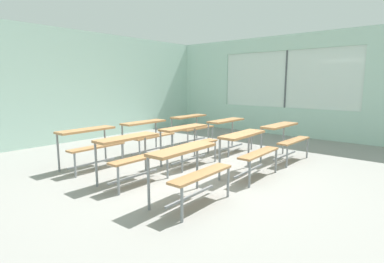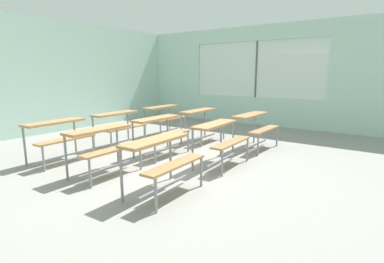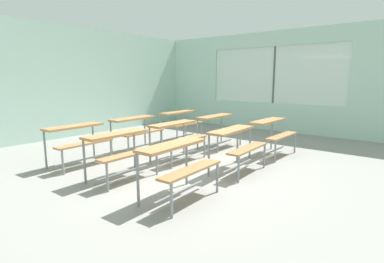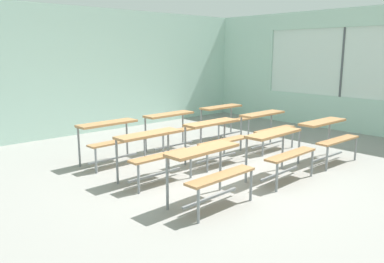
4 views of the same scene
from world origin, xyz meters
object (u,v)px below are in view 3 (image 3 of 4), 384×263
(desk_bench_r1c0, at_px, (121,145))
(desk_bench_r2c2, at_px, (181,119))
(desk_bench_r0c0, at_px, (178,158))
(desk_bench_r0c1, at_px, (237,140))
(desk_bench_r2c0, at_px, (78,135))
(desk_bench_r0c2, at_px, (273,129))
(desk_bench_r1c1, at_px, (177,132))
(desk_bench_r2c1, at_px, (136,126))
(desk_bench_r1c2, at_px, (219,123))

(desk_bench_r1c0, relative_size, desk_bench_r2c2, 1.01)
(desk_bench_r0c0, xyz_separation_m, desk_bench_r1c0, (0.04, 1.26, 0.00))
(desk_bench_r0c1, relative_size, desk_bench_r1c0, 1.01)
(desk_bench_r2c0, bearing_deg, desk_bench_r0c2, -42.42)
(desk_bench_r0c1, height_order, desk_bench_r1c1, same)
(desk_bench_r2c1, bearing_deg, desk_bench_r0c2, -60.47)
(desk_bench_r0c2, bearing_deg, desk_bench_r0c0, -178.87)
(desk_bench_r0c0, xyz_separation_m, desk_bench_r2c0, (0.04, 2.50, 0.00))
(desk_bench_r0c2, height_order, desk_bench_r1c1, same)
(desk_bench_r0c0, distance_m, desk_bench_r1c2, 3.21)
(desk_bench_r0c0, height_order, desk_bench_r1c1, same)
(desk_bench_r0c1, relative_size, desk_bench_r1c1, 1.02)
(desk_bench_r0c0, xyz_separation_m, desk_bench_r1c2, (2.94, 1.30, 0.00))
(desk_bench_r2c0, relative_size, desk_bench_r2c2, 1.02)
(desk_bench_r2c0, distance_m, desk_bench_r2c1, 1.43)
(desk_bench_r0c1, bearing_deg, desk_bench_r2c1, 89.29)
(desk_bench_r1c1, height_order, desk_bench_r2c1, same)
(desk_bench_r1c1, relative_size, desk_bench_r2c0, 0.98)
(desk_bench_r1c2, relative_size, desk_bench_r2c0, 0.98)
(desk_bench_r1c0, height_order, desk_bench_r2c0, same)
(desk_bench_r0c2, distance_m, desk_bench_r2c1, 2.96)
(desk_bench_r0c2, xyz_separation_m, desk_bench_r1c0, (-2.95, 1.27, 0.00))
(desk_bench_r1c2, bearing_deg, desk_bench_r0c2, -87.90)
(desk_bench_r2c1, bearing_deg, desk_bench_r2c2, -0.84)
(desk_bench_r1c0, relative_size, desk_bench_r2c1, 0.99)
(desk_bench_r0c2, bearing_deg, desk_bench_r1c2, 93.66)
(desk_bench_r0c2, relative_size, desk_bench_r1c1, 1.01)
(desk_bench_r2c0, bearing_deg, desk_bench_r2c1, -1.00)
(desk_bench_r1c1, xyz_separation_m, desk_bench_r1c2, (1.49, 0.00, 0.00))
(desk_bench_r0c2, height_order, desk_bench_r1c2, same)
(desk_bench_r2c2, bearing_deg, desk_bench_r1c1, -141.42)
(desk_bench_r1c1, bearing_deg, desk_bench_r0c2, -40.15)
(desk_bench_r1c2, distance_m, desk_bench_r2c2, 1.24)
(desk_bench_r0c1, distance_m, desk_bench_r1c1, 1.30)
(desk_bench_r0c1, distance_m, desk_bench_r2c1, 2.52)
(desk_bench_r1c2, bearing_deg, desk_bench_r2c0, 157.25)
(desk_bench_r0c1, xyz_separation_m, desk_bench_r0c2, (1.46, -0.01, 0.00))
(desk_bench_r0c0, height_order, desk_bench_r0c2, same)
(desk_bench_r0c2, height_order, desk_bench_r1c0, same)
(desk_bench_r0c0, distance_m, desk_bench_r1c0, 1.26)
(desk_bench_r1c1, bearing_deg, desk_bench_r2c1, 88.87)
(desk_bench_r0c0, relative_size, desk_bench_r2c1, 1.01)
(desk_bench_r0c0, relative_size, desk_bench_r2c0, 1.00)
(desk_bench_r0c0, distance_m, desk_bench_r1c1, 1.94)
(desk_bench_r0c2, bearing_deg, desk_bench_r2c1, 122.28)
(desk_bench_r2c2, bearing_deg, desk_bench_r1c2, -93.46)
(desk_bench_r2c2, bearing_deg, desk_bench_r0c0, -139.74)
(desk_bench_r1c0, bearing_deg, desk_bench_r0c2, -24.04)
(desk_bench_r0c0, distance_m, desk_bench_r0c2, 2.99)
(desk_bench_r1c0, xyz_separation_m, desk_bench_r1c1, (1.40, 0.04, 0.00))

